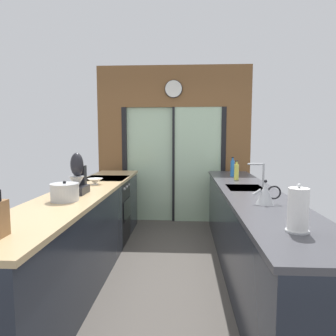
{
  "coord_description": "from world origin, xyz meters",
  "views": [
    {
      "loc": [
        0.19,
        -2.95,
        1.51
      ],
      "look_at": [
        -0.01,
        0.84,
        1.11
      ],
      "focal_mm": 32.83,
      "sensor_mm": 36.0,
      "label": 1
    }
  ],
  "objects_px": {
    "stand_mixer": "(78,178)",
    "kettle": "(266,193)",
    "oven_range": "(106,210)",
    "paper_towel_roll": "(298,210)",
    "mixing_bowl": "(95,181)",
    "soap_bottle_far": "(232,168)",
    "soap_bottle_near": "(236,172)",
    "stock_pot": "(65,192)"
  },
  "relations": [
    {
      "from": "oven_range",
      "to": "paper_towel_roll",
      "type": "bearing_deg",
      "value": -52.29
    },
    {
      "from": "stand_mixer",
      "to": "soap_bottle_far",
      "type": "relative_size",
      "value": 1.48
    },
    {
      "from": "stock_pot",
      "to": "soap_bottle_near",
      "type": "height_order",
      "value": "soap_bottle_near"
    },
    {
      "from": "mixing_bowl",
      "to": "stock_pot",
      "type": "xyz_separation_m",
      "value": [
        0.0,
        -0.95,
        0.04
      ]
    },
    {
      "from": "mixing_bowl",
      "to": "soap_bottle_far",
      "type": "distance_m",
      "value": 1.97
    },
    {
      "from": "oven_range",
      "to": "mixing_bowl",
      "type": "height_order",
      "value": "mixing_bowl"
    },
    {
      "from": "stand_mixer",
      "to": "soap_bottle_near",
      "type": "relative_size",
      "value": 1.62
    },
    {
      "from": "stand_mixer",
      "to": "kettle",
      "type": "distance_m",
      "value": 1.83
    },
    {
      "from": "stock_pot",
      "to": "soap_bottle_far",
      "type": "relative_size",
      "value": 0.9
    },
    {
      "from": "stand_mixer",
      "to": "paper_towel_roll",
      "type": "height_order",
      "value": "stand_mixer"
    },
    {
      "from": "paper_towel_roll",
      "to": "soap_bottle_far",
      "type": "bearing_deg",
      "value": 90.0
    },
    {
      "from": "soap_bottle_near",
      "to": "kettle",
      "type": "bearing_deg",
      "value": -89.91
    },
    {
      "from": "oven_range",
      "to": "paper_towel_roll",
      "type": "distance_m",
      "value": 3.0
    },
    {
      "from": "oven_range",
      "to": "soap_bottle_near",
      "type": "distance_m",
      "value": 1.89
    },
    {
      "from": "stand_mixer",
      "to": "kettle",
      "type": "xyz_separation_m",
      "value": [
        1.78,
        -0.39,
        -0.07
      ]
    },
    {
      "from": "stand_mixer",
      "to": "paper_towel_roll",
      "type": "relative_size",
      "value": 1.39
    },
    {
      "from": "oven_range",
      "to": "stand_mixer",
      "type": "xyz_separation_m",
      "value": [
        0.02,
        -1.17,
        0.63
      ]
    },
    {
      "from": "kettle",
      "to": "stock_pot",
      "type": "bearing_deg",
      "value": 178.67
    },
    {
      "from": "soap_bottle_near",
      "to": "soap_bottle_far",
      "type": "xyz_separation_m",
      "value": [
        0.0,
        0.35,
        0.01
      ]
    },
    {
      "from": "mixing_bowl",
      "to": "soap_bottle_far",
      "type": "xyz_separation_m",
      "value": [
        1.78,
        0.84,
        0.08
      ]
    },
    {
      "from": "stand_mixer",
      "to": "soap_bottle_far",
      "type": "distance_m",
      "value": 2.29
    },
    {
      "from": "oven_range",
      "to": "soap_bottle_near",
      "type": "xyz_separation_m",
      "value": [
        1.8,
        -0.08,
        0.58
      ]
    },
    {
      "from": "soap_bottle_near",
      "to": "paper_towel_roll",
      "type": "bearing_deg",
      "value": -90.0
    },
    {
      "from": "mixing_bowl",
      "to": "paper_towel_roll",
      "type": "relative_size",
      "value": 0.61
    },
    {
      "from": "oven_range",
      "to": "soap_bottle_far",
      "type": "height_order",
      "value": "soap_bottle_far"
    },
    {
      "from": "stand_mixer",
      "to": "kettle",
      "type": "bearing_deg",
      "value": -12.34
    },
    {
      "from": "mixing_bowl",
      "to": "soap_bottle_near",
      "type": "bearing_deg",
      "value": 15.53
    },
    {
      "from": "kettle",
      "to": "oven_range",
      "type": "bearing_deg",
      "value": 139.1
    },
    {
      "from": "oven_range",
      "to": "kettle",
      "type": "height_order",
      "value": "kettle"
    },
    {
      "from": "oven_range",
      "to": "stand_mixer",
      "type": "bearing_deg",
      "value": -89.1
    },
    {
      "from": "kettle",
      "to": "soap_bottle_far",
      "type": "bearing_deg",
      "value": 90.08
    },
    {
      "from": "kettle",
      "to": "paper_towel_roll",
      "type": "bearing_deg",
      "value": -90.18
    },
    {
      "from": "kettle",
      "to": "paper_towel_roll",
      "type": "relative_size",
      "value": 0.81
    },
    {
      "from": "stock_pot",
      "to": "soap_bottle_near",
      "type": "xyz_separation_m",
      "value": [
        1.78,
        1.44,
        0.03
      ]
    },
    {
      "from": "mixing_bowl",
      "to": "soap_bottle_far",
      "type": "bearing_deg",
      "value": 25.26
    },
    {
      "from": "stock_pot",
      "to": "soap_bottle_near",
      "type": "bearing_deg",
      "value": 39.0
    },
    {
      "from": "oven_range",
      "to": "mixing_bowl",
      "type": "relative_size",
      "value": 5.0
    },
    {
      "from": "mixing_bowl",
      "to": "stock_pot",
      "type": "distance_m",
      "value": 0.95
    },
    {
      "from": "oven_range",
      "to": "soap_bottle_far",
      "type": "bearing_deg",
      "value": 8.49
    },
    {
      "from": "mixing_bowl",
      "to": "kettle",
      "type": "bearing_deg",
      "value": -29.01
    },
    {
      "from": "stand_mixer",
      "to": "kettle",
      "type": "relative_size",
      "value": 1.72
    },
    {
      "from": "stock_pot",
      "to": "paper_towel_roll",
      "type": "xyz_separation_m",
      "value": [
        1.78,
        -0.81,
        0.05
      ]
    }
  ]
}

